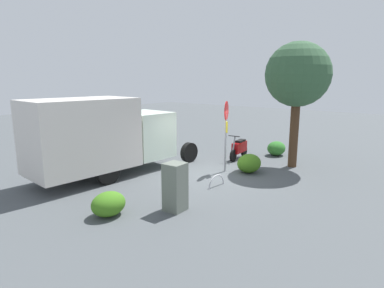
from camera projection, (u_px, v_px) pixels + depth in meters
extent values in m
plane|color=#4A4F52|center=(207.00, 173.00, 12.80)|extent=(60.00, 60.00, 0.00)
cylinder|color=black|center=(108.00, 172.00, 11.40)|extent=(0.91, 0.30, 0.90)
cylinder|color=black|center=(81.00, 163.00, 12.66)|extent=(0.91, 0.30, 0.90)
cylinder|color=black|center=(189.00, 152.00, 14.48)|extent=(0.91, 0.30, 0.90)
cylinder|color=black|center=(161.00, 147.00, 15.74)|extent=(0.91, 0.30, 0.90)
cube|color=silver|center=(82.00, 135.00, 11.48)|extent=(3.90, 2.43, 2.59)
cube|color=silver|center=(145.00, 134.00, 13.63)|extent=(1.93, 2.21, 1.90)
cube|color=black|center=(144.00, 120.00, 13.51)|extent=(1.94, 2.05, 0.60)
cylinder|color=black|center=(233.00, 156.00, 14.58)|extent=(0.57, 0.16, 0.56)
cylinder|color=black|center=(244.00, 151.00, 15.62)|extent=(0.57, 0.16, 0.56)
cube|color=maroon|center=(239.00, 147.00, 15.08)|extent=(1.13, 0.45, 0.48)
cube|color=black|center=(240.00, 141.00, 15.11)|extent=(0.67, 0.35, 0.12)
cylinder|color=slate|center=(234.00, 144.00, 14.51)|extent=(0.29, 0.10, 0.69)
cylinder|color=black|center=(234.00, 136.00, 14.45)|extent=(0.10, 0.55, 0.04)
cylinder|color=#9E9EA3|center=(225.00, 139.00, 12.80)|extent=(0.08, 0.08, 2.68)
cylinder|color=red|center=(226.00, 111.00, 12.56)|extent=(0.71, 0.32, 0.76)
cube|color=yellow|center=(226.00, 127.00, 12.69)|extent=(0.33, 0.33, 0.44)
cylinder|color=#47301E|center=(294.00, 133.00, 13.52)|extent=(0.37, 0.37, 2.98)
sphere|color=#335738|center=(298.00, 74.00, 13.05)|extent=(2.66, 2.66, 2.66)
cube|color=slate|center=(175.00, 187.00, 9.05)|extent=(0.58, 0.57, 1.40)
torus|color=#B7B7BC|center=(216.00, 186.00, 11.24)|extent=(0.85, 0.11, 0.85)
ellipsoid|color=#3F721B|center=(249.00, 163.00, 12.87)|extent=(1.10, 0.90, 0.75)
ellipsoid|color=#2E7128|center=(276.00, 148.00, 15.79)|extent=(1.03, 0.84, 0.70)
ellipsoid|color=#3F771C|center=(108.00, 204.00, 8.75)|extent=(0.99, 0.81, 0.68)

